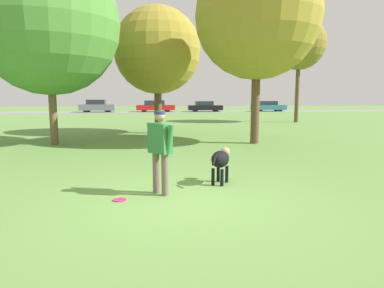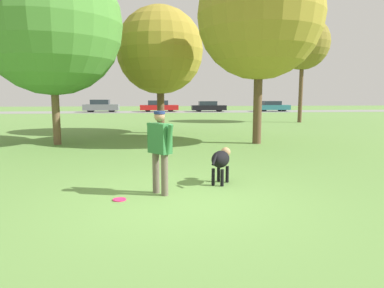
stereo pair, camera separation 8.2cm
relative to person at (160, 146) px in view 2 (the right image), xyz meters
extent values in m
plane|color=#608C42|center=(0.33, -0.40, -0.93)|extent=(120.00, 120.00, 0.00)
cube|color=gray|center=(0.33, 35.05, -0.92)|extent=(120.00, 6.00, 0.01)
cylinder|color=#665B4C|center=(0.08, -0.10, -0.53)|extent=(0.18, 0.18, 0.78)
cylinder|color=#665B4C|center=(-0.08, 0.10, -0.53)|extent=(0.18, 0.18, 0.78)
cube|color=#2D7038|center=(0.00, 0.00, 0.13)|extent=(0.46, 0.50, 0.55)
cylinder|color=#2D7038|center=(0.16, -0.20, 0.13)|extent=(0.20, 0.22, 0.56)
cylinder|color=#2D7038|center=(-0.16, 0.20, 0.13)|extent=(0.20, 0.22, 0.56)
sphere|color=#A87A5B|center=(0.00, 0.00, 0.54)|extent=(0.27, 0.27, 0.20)
cylinder|color=navy|center=(0.00, 0.00, 0.61)|extent=(0.29, 0.29, 0.05)
ellipsoid|color=black|center=(1.27, 0.62, -0.40)|extent=(0.58, 0.66, 0.35)
ellipsoid|color=tan|center=(1.35, 0.76, -0.46)|extent=(0.31, 0.29, 0.19)
sphere|color=tan|center=(1.45, 0.93, -0.30)|extent=(0.29, 0.29, 0.21)
cylinder|color=black|center=(1.27, 0.82, -0.75)|extent=(0.10, 0.10, 0.35)
cylinder|color=black|center=(1.44, 0.73, -0.75)|extent=(0.10, 0.10, 0.35)
cylinder|color=black|center=(1.10, 0.52, -0.75)|extent=(0.10, 0.10, 0.35)
cylinder|color=black|center=(1.27, 0.43, -0.75)|extent=(0.10, 0.10, 0.35)
cylinder|color=black|center=(1.09, 0.30, -0.35)|extent=(0.16, 0.23, 0.21)
cylinder|color=#E52366|center=(-0.74, -0.30, -0.92)|extent=(0.24, 0.24, 0.02)
torus|color=#E52366|center=(-0.74, -0.30, -0.92)|extent=(0.24, 0.24, 0.02)
cylinder|color=brown|center=(10.32, 17.04, 1.14)|extent=(0.28, 0.28, 4.13)
sphere|color=olive|center=(10.32, 17.04, 4.58)|extent=(3.66, 3.66, 3.66)
cylinder|color=brown|center=(-3.76, 7.24, 0.33)|extent=(0.28, 0.28, 2.51)
sphere|color=#4C8938|center=(-3.76, 7.24, 3.53)|extent=(5.18, 5.18, 5.18)
cylinder|color=brown|center=(3.93, 6.64, 0.60)|extent=(0.33, 0.33, 3.04)
sphere|color=olive|center=(3.93, 6.64, 3.88)|extent=(4.72, 4.72, 4.72)
cylinder|color=brown|center=(0.30, 10.90, 0.31)|extent=(0.36, 0.36, 2.47)
sphere|color=olive|center=(0.30, 10.90, 3.13)|extent=(4.22, 4.22, 4.22)
cube|color=slate|center=(-6.06, 35.21, -0.35)|extent=(4.07, 1.84, 0.70)
cube|color=#232D38|center=(-6.18, 35.21, 0.27)|extent=(2.12, 1.57, 0.55)
cylinder|color=black|center=(-4.83, 35.99, -0.61)|extent=(0.64, 0.20, 0.64)
cylinder|color=black|center=(-4.85, 34.42, -0.61)|extent=(0.64, 0.20, 0.64)
cylinder|color=black|center=(-7.27, 36.01, -0.61)|extent=(0.64, 0.20, 0.64)
cylinder|color=black|center=(-7.28, 34.43, -0.61)|extent=(0.64, 0.20, 0.64)
cube|color=red|center=(0.73, 35.24, -0.40)|extent=(4.58, 1.86, 0.59)
cube|color=#232D38|center=(0.59, 35.24, 0.17)|extent=(2.39, 1.57, 0.55)
cylinder|color=black|center=(2.08, 36.04, -0.59)|extent=(0.66, 0.21, 0.66)
cylinder|color=black|center=(2.10, 34.50, -0.59)|extent=(0.66, 0.21, 0.66)
cylinder|color=black|center=(-0.65, 35.99, -0.59)|extent=(0.66, 0.21, 0.66)
cylinder|color=black|center=(-0.62, 34.45, -0.59)|extent=(0.66, 0.21, 0.66)
cube|color=black|center=(6.72, 34.89, -0.44)|extent=(4.20, 1.83, 0.57)
cube|color=#232D38|center=(6.60, 34.90, 0.10)|extent=(2.21, 1.52, 0.50)
cylinder|color=black|center=(7.99, 35.56, -0.63)|extent=(0.59, 0.22, 0.58)
cylinder|color=black|center=(7.93, 34.13, -0.63)|extent=(0.59, 0.22, 0.58)
cylinder|color=black|center=(5.51, 35.65, -0.63)|extent=(0.59, 0.22, 0.58)
cylinder|color=black|center=(5.46, 34.22, -0.63)|extent=(0.59, 0.22, 0.58)
cube|color=teal|center=(14.71, 34.88, -0.42)|extent=(4.16, 1.97, 0.58)
cube|color=#232D38|center=(14.59, 34.88, 0.11)|extent=(2.19, 1.63, 0.49)
cylinder|color=black|center=(15.97, 35.61, -0.63)|extent=(0.61, 0.22, 0.60)
cylinder|color=black|center=(15.91, 34.05, -0.63)|extent=(0.61, 0.22, 0.60)
cylinder|color=black|center=(13.52, 35.71, -0.63)|extent=(0.61, 0.22, 0.60)
cylinder|color=black|center=(13.45, 34.15, -0.63)|extent=(0.61, 0.22, 0.60)
camera|label=1|loc=(-0.22, -6.27, 0.90)|focal=32.00mm
camera|label=2|loc=(-0.14, -6.28, 0.90)|focal=32.00mm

